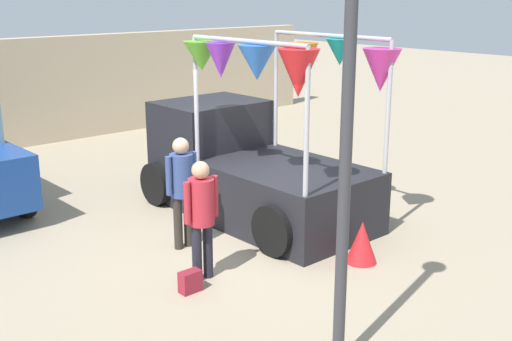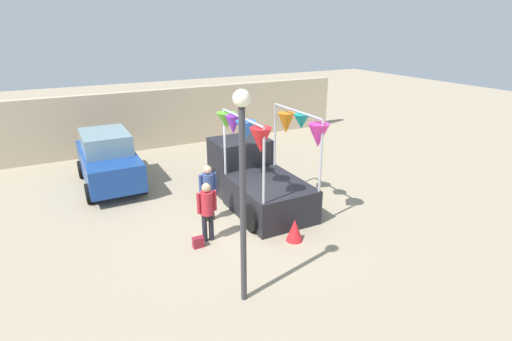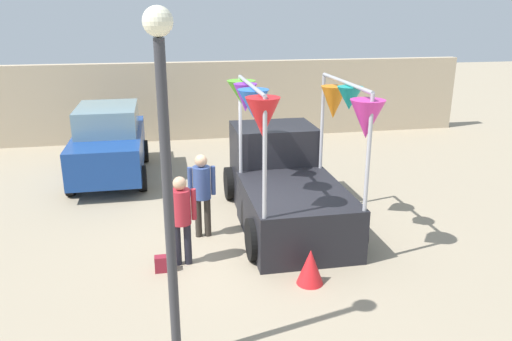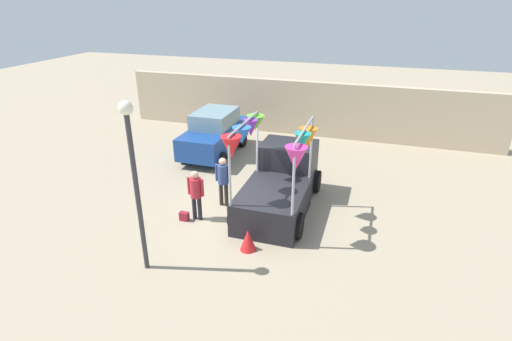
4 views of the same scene
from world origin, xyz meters
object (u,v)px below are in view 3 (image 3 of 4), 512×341
Objects in this scene: vendor_truck at (283,177)px; handbag at (163,264)px; person_customer at (181,213)px; person_vendor at (202,188)px; street_lamp at (165,151)px; folded_kite_bundle_crimson at (310,267)px; parked_car at (109,142)px.

vendor_truck is 14.94× the size of handbag.
person_customer reaches higher than handbag.
person_vendor is (0.45, 1.07, 0.04)m from person_customer.
street_lamp is 7.18× the size of folded_kite_bundle_crimson.
folded_kite_bundle_crimson is at bearing -27.67° from person_customer.
handbag is at bearing 160.16° from folded_kite_bundle_crimson.
handbag is (-0.80, -1.27, -0.87)m from person_vendor.
street_lamp reaches higher than vendor_truck.
person_vendor is 5.96× the size of handbag.
vendor_truck reaches higher than handbag.
vendor_truck is 3.23m from handbag.
person_vendor is 2.78× the size of folded_kite_bundle_crimson.
person_vendor reaches higher than handbag.
person_vendor is 1.73m from handbag.
parked_car reaches higher than folded_kite_bundle_crimson.
handbag is 0.47× the size of folded_kite_bundle_crimson.
parked_car is 5.62m from handbag.
vendor_truck is 6.97× the size of folded_kite_bundle_crimson.
parked_car is 7.26m from folded_kite_bundle_crimson.
person_customer is at bearing 29.74° from handbag.
handbag is at bearing -150.26° from person_customer.
vendor_truck is 2.75m from folded_kite_bundle_crimson.
street_lamp is at bearing -100.26° from person_vendor.
street_lamp reaches higher than parked_car.
parked_car is 2.48× the size of person_customer.
street_lamp is (-2.40, -4.18, 1.85)m from vendor_truck.
person_vendor is at bearing -63.40° from parked_car.
folded_kite_bundle_crimson is at bearing -53.81° from person_vendor.
parked_car reaches higher than person_vendor.
vendor_truck is 2.73m from person_customer.
parked_car reaches higher than handbag.
vendor_truck is at bearing 17.75° from person_vendor.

